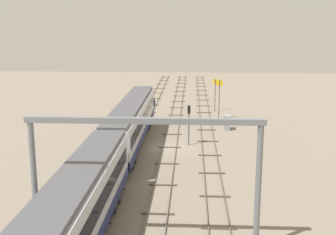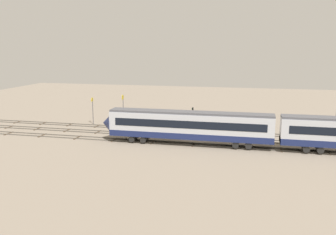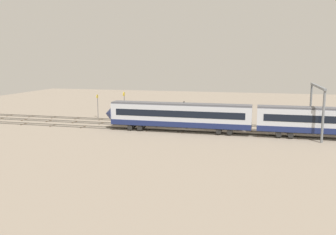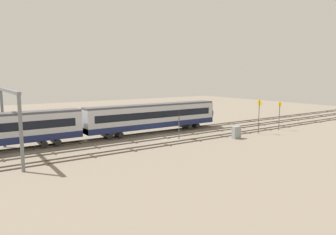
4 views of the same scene
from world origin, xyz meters
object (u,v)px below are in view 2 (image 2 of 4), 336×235
at_px(speed_sign_mid_trackside, 93,107).
at_px(relay_cabinet, 156,121).
at_px(signal_light_trackside_departure, 193,117).
at_px(speed_sign_near_foreground, 123,106).

bearing_deg(speed_sign_mid_trackside, relay_cabinet, -175.42).
bearing_deg(signal_light_trackside_departure, speed_sign_near_foreground, -17.02).
bearing_deg(relay_cabinet, speed_sign_mid_trackside, 4.58).
distance_m(speed_sign_mid_trackside, relay_cabinet, 12.15).
distance_m(speed_sign_near_foreground, relay_cabinet, 6.65).
bearing_deg(signal_light_trackside_departure, speed_sign_mid_trackside, -11.27).
distance_m(speed_sign_near_foreground, speed_sign_mid_trackside, 5.90).
distance_m(speed_sign_near_foreground, signal_light_trackside_departure, 14.13).
bearing_deg(speed_sign_near_foreground, signal_light_trackside_departure, 162.98).
relative_size(speed_sign_mid_trackside, signal_light_trackside_departure, 1.11).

